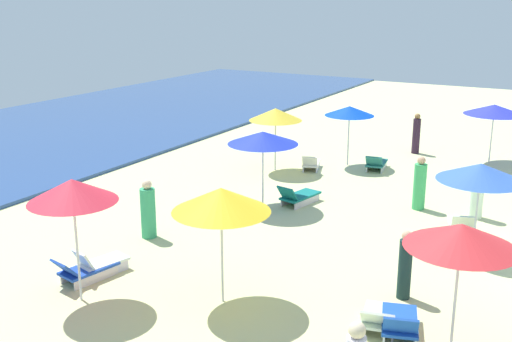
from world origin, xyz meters
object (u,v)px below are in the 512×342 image
at_px(lounge_chair_4_1, 298,196).
at_px(lounge_chair_6_1, 400,323).
at_px(umbrella_6, 461,236).
at_px(beachgoer_4, 405,266).
at_px(umbrella_4, 263,138).
at_px(beachgoer_0, 420,185).
at_px(umbrella_0, 72,191).
at_px(lounge_chair_2_0, 376,163).
at_px(beachgoer_2, 416,135).
at_px(umbrella_5, 221,200).
at_px(umbrella_2, 350,111).
at_px(lounge_chair_4_0, 229,208).
at_px(lounge_chair_1_0, 311,164).
at_px(beachgoer_3, 477,193).
at_px(umbrella_1, 276,114).
at_px(umbrella_7, 494,110).
at_px(lounge_chair_0_1, 100,263).
at_px(umbrella_3, 481,172).
at_px(lounge_chair_3_0, 461,225).
at_px(lounge_chair_6_0, 380,318).
at_px(beachgoer_1, 148,211).

xyz_separation_m(lounge_chair_4_1, lounge_chair_6_1, (-6.06, -5.02, 0.02)).
xyz_separation_m(umbrella_6, beachgoer_4, (1.55, 1.34, -1.49)).
xyz_separation_m(umbrella_4, beachgoer_0, (2.05, -4.23, -1.38)).
distance_m(lounge_chair_4_1, beachgoer_0, 3.66).
bearing_deg(umbrella_0, lounge_chair_2_0, -9.21).
height_order(lounge_chair_6_1, beachgoer_2, beachgoer_2).
height_order(lounge_chair_2_0, lounge_chair_4_1, lounge_chair_4_1).
bearing_deg(umbrella_6, umbrella_5, 95.72).
relative_size(umbrella_2, lounge_chair_4_0, 1.49).
bearing_deg(umbrella_0, umbrella_4, -3.15).
xyz_separation_m(umbrella_4, lounge_chair_4_0, (-1.32, 0.42, -1.89)).
xyz_separation_m(lounge_chair_4_1, umbrella_5, (-6.49, -1.36, 1.99)).
xyz_separation_m(lounge_chair_1_0, lounge_chair_6_1, (-9.87, -6.32, 0.04)).
bearing_deg(umbrella_5, lounge_chair_2_0, 2.76).
relative_size(umbrella_0, beachgoer_3, 1.66).
distance_m(umbrella_0, beachgoer_3, 11.40).
distance_m(lounge_chair_1_0, lounge_chair_4_1, 4.02).
distance_m(beachgoer_0, beachgoer_2, 7.09).
relative_size(umbrella_1, lounge_chair_1_0, 1.68).
bearing_deg(beachgoer_2, umbrella_7, 10.94).
height_order(lounge_chair_0_1, beachgoer_4, beachgoer_4).
xyz_separation_m(umbrella_3, beachgoer_0, (2.39, 2.06, -1.28)).
xyz_separation_m(umbrella_1, umbrella_7, (5.00, -6.70, -0.01)).
relative_size(lounge_chair_0_1, lounge_chair_6_1, 0.88).
bearing_deg(lounge_chair_3_0, umbrella_0, 34.08).
bearing_deg(umbrella_7, beachgoer_4, -178.34).
distance_m(lounge_chair_1_0, beachgoer_3, 6.74).
bearing_deg(umbrella_4, beachgoer_3, -70.32).
relative_size(lounge_chair_0_1, umbrella_7, 0.58).
xyz_separation_m(lounge_chair_6_0, beachgoer_1, (1.60, 6.90, 0.48)).
xyz_separation_m(umbrella_5, lounge_chair_6_1, (0.43, -3.67, -1.97)).
distance_m(lounge_chair_3_0, lounge_chair_6_0, 5.81).
height_order(lounge_chair_0_1, lounge_chair_6_1, lounge_chair_0_1).
relative_size(umbrella_0, umbrella_1, 1.16).
bearing_deg(beachgoer_2, lounge_chair_6_0, -64.58).
distance_m(umbrella_0, umbrella_7, 16.97).
relative_size(umbrella_3, lounge_chair_6_0, 1.63).
height_order(lounge_chair_6_0, lounge_chair_6_1, lounge_chair_6_1).
distance_m(lounge_chair_4_1, beachgoer_1, 4.98).
xyz_separation_m(umbrella_3, umbrella_7, (9.12, 1.15, 0.04)).
bearing_deg(lounge_chair_3_0, lounge_chair_6_1, 73.93).
bearing_deg(umbrella_5, beachgoer_3, -24.62).
xyz_separation_m(umbrella_0, beachgoer_0, (9.31, -4.63, -1.67)).
xyz_separation_m(umbrella_2, beachgoer_0, (-3.71, -3.72, -1.32)).
distance_m(umbrella_1, umbrella_5, 10.34).
xyz_separation_m(umbrella_5, beachgoer_2, (14.69, -0.01, -1.47)).
xyz_separation_m(umbrella_6, beachgoer_1, (1.64, 8.26, -1.48)).
xyz_separation_m(umbrella_1, lounge_chair_6_0, (-9.12, -7.05, -1.84)).
bearing_deg(lounge_chair_0_1, lounge_chair_1_0, -78.57).
xyz_separation_m(lounge_chair_2_0, umbrella_3, (-5.98, -4.60, 1.79)).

